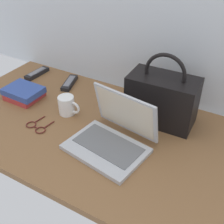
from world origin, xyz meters
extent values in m
cube|color=brown|center=(0.00, 0.00, 0.01)|extent=(1.60, 0.76, 0.03)
cube|color=#B2B5BA|center=(0.06, -0.10, 0.04)|extent=(0.34, 0.26, 0.02)
cube|color=slate|center=(0.06, -0.08, 0.05)|extent=(0.29, 0.18, 0.00)
cube|color=#B2B5BA|center=(0.08, 0.03, 0.15)|extent=(0.30, 0.10, 0.20)
cube|color=beige|center=(0.07, 0.02, 0.15)|extent=(0.27, 0.08, 0.17)
cylinder|color=white|center=(-0.24, 0.03, 0.08)|extent=(0.08, 0.08, 0.09)
torus|color=white|center=(-0.19, 0.03, 0.08)|extent=(0.06, 0.01, 0.06)
cylinder|color=brown|center=(-0.24, 0.03, 0.11)|extent=(0.07, 0.07, 0.00)
cube|color=black|center=(-0.63, 0.26, 0.04)|extent=(0.05, 0.16, 0.02)
cube|color=slate|center=(-0.63, 0.26, 0.05)|extent=(0.04, 0.12, 0.00)
cube|color=black|center=(-0.39, 0.26, 0.04)|extent=(0.09, 0.17, 0.02)
cube|color=slate|center=(-0.39, 0.26, 0.05)|extent=(0.07, 0.12, 0.00)
torus|color=#591E19|center=(-0.32, -0.12, 0.03)|extent=(0.05, 0.05, 0.01)
torus|color=#591E19|center=(-0.26, -0.13, 0.03)|extent=(0.05, 0.05, 0.01)
cube|color=#591E19|center=(-0.29, -0.13, 0.03)|extent=(0.02, 0.01, 0.00)
cube|color=#591E19|center=(-0.31, -0.07, 0.03)|extent=(0.01, 0.06, 0.00)
cube|color=#591E19|center=(-0.25, -0.08, 0.03)|extent=(0.01, 0.06, 0.00)
cube|color=black|center=(0.17, 0.20, 0.14)|extent=(0.31, 0.17, 0.22)
torus|color=black|center=(0.17, 0.20, 0.27)|extent=(0.18, 0.02, 0.18)
cube|color=#B23333|center=(-0.51, 0.03, 0.04)|extent=(0.16, 0.15, 0.03)
cube|color=#334C99|center=(-0.51, 0.03, 0.07)|extent=(0.19, 0.14, 0.03)
camera|label=1|loc=(0.50, -0.83, 0.82)|focal=45.69mm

